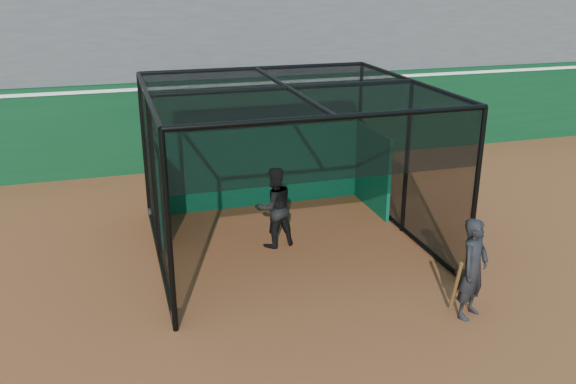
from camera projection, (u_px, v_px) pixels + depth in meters
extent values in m
plane|color=brown|center=(271.00, 318.00, 9.89)|extent=(120.00, 120.00, 0.00)
cube|color=#093319|center=(192.00, 124.00, 17.12)|extent=(50.00, 0.45, 2.50)
cube|color=white|center=(190.00, 85.00, 16.74)|extent=(50.00, 0.50, 0.08)
cube|color=#4C4C4F|center=(171.00, 18.00, 19.71)|extent=(50.00, 7.85, 7.75)
cube|color=#07492E|center=(259.00, 167.00, 14.39)|extent=(5.06, 0.10, 1.90)
cylinder|color=black|center=(174.00, 317.00, 9.71)|extent=(0.08, 0.22, 0.22)
cylinder|color=black|center=(460.00, 274.00, 11.10)|extent=(0.08, 0.22, 0.22)
cylinder|color=black|center=(150.00, 213.00, 13.92)|extent=(0.08, 0.22, 0.22)
cylinder|color=black|center=(360.00, 191.00, 15.30)|extent=(0.08, 0.22, 0.22)
imported|color=black|center=(274.00, 207.00, 12.25)|extent=(0.92, 0.78, 1.67)
imported|color=black|center=(473.00, 269.00, 9.70)|extent=(0.74, 0.67, 1.70)
cylinder|color=#593819|center=(456.00, 286.00, 9.78)|extent=(0.15, 0.37, 0.98)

